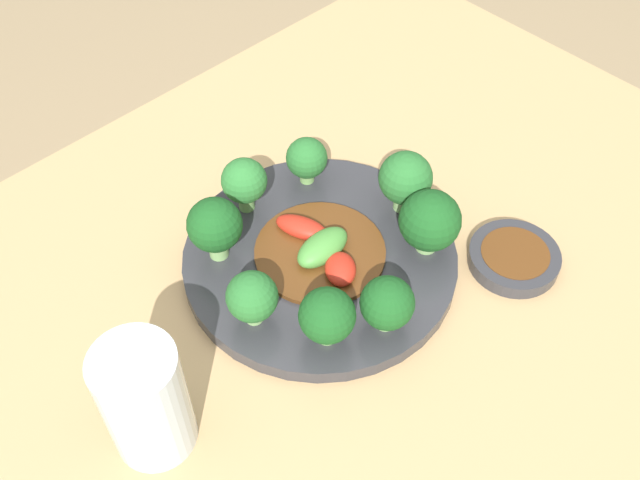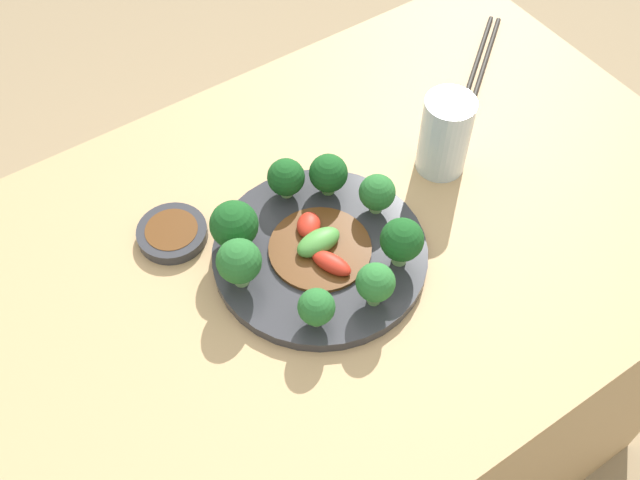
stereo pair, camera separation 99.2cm
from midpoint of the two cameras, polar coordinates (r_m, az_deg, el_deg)
name	(u,v)px [view 1 (the left image)]	position (r m, az deg, el deg)	size (l,w,h in m)	color
table	(304,461)	(1.02, 1.97, -44.47)	(1.01, 0.66, 0.73)	tan
plate	(320,259)	(0.65, 5.54, -43.31)	(0.26, 0.26, 0.02)	#333338
broccoli_south	(244,182)	(0.61, -3.30, -37.94)	(0.05, 0.05, 0.06)	#70A356
broccoli_east	(255,299)	(0.62, -1.46, -50.73)	(0.05, 0.05, 0.06)	#89B76B
broccoli_northwest	(430,221)	(0.62, 18.35, -41.39)	(0.06, 0.06, 0.07)	#89B76B
broccoli_north	(387,304)	(0.63, 14.76, -50.10)	(0.05, 0.05, 0.06)	#89B76B
broccoli_northeast	(327,316)	(0.62, 7.75, -52.09)	(0.05, 0.05, 0.06)	#7AAD5B
broccoli_southeast	(215,226)	(0.60, -6.55, -43.57)	(0.05, 0.05, 0.07)	#89B76B
broccoli_west	(402,176)	(0.62, 14.65, -36.69)	(0.05, 0.05, 0.07)	#89B76B
broccoli_southwest	(307,159)	(0.62, 3.65, -34.34)	(0.04, 0.04, 0.05)	#7AAD5B
stirfry_center	(321,249)	(0.64, 5.75, -43.44)	(0.12, 0.12, 0.02)	#5B3314
drinking_glass	(145,401)	(0.64, -15.11, -59.01)	(0.07, 0.07, 0.11)	silver
sauce_dish	(514,257)	(0.69, 26.17, -40.27)	(0.09, 0.09, 0.02)	#333338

